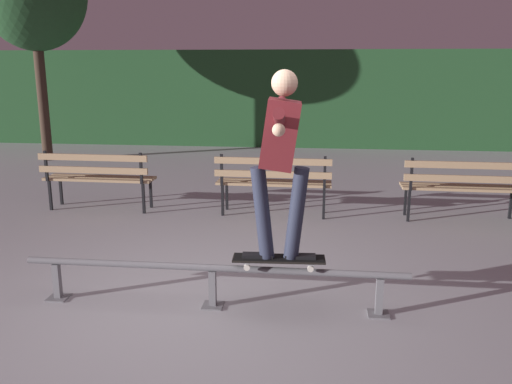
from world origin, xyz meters
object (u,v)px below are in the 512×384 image
park_bench_leftmost (97,174)px  park_bench_left_center (273,178)px  grind_rail (212,275)px  skateboard (279,259)px  skateboarder (280,150)px  park_bench_right_center (464,183)px

park_bench_leftmost → park_bench_left_center: bearing=0.0°
grind_rail → skateboard: 0.60m
grind_rail → park_bench_leftmost: 3.71m
park_bench_left_center → park_bench_leftmost: bearing=180.0°
grind_rail → skateboarder: 1.25m
skateboard → park_bench_leftmost: park_bench_leftmost is taller
skateboard → park_bench_leftmost: bearing=134.0°
grind_rail → park_bench_right_center: park_bench_right_center is taller
park_bench_leftmost → skateboard: bearing=-46.0°
skateboard → skateboarder: size_ratio=0.51×
grind_rail → park_bench_right_center: (2.83, 2.94, 0.24)m
skateboard → park_bench_leftmost: (-2.84, 2.94, 0.07)m
grind_rail → park_bench_leftmost: (-2.26, 2.94, 0.24)m
skateboarder → park_bench_left_center: bearing=95.8°
grind_rail → skateboard: (0.58, 0.00, 0.17)m
park_bench_left_center → park_bench_right_center: size_ratio=1.00×
park_bench_leftmost → park_bench_right_center: same height
skateboard → park_bench_right_center: size_ratio=0.49×
skateboarder → grind_rail: bearing=-180.0°
grind_rail → skateboard: skateboard is taller
skateboarder → park_bench_leftmost: bearing=134.1°
grind_rail → park_bench_leftmost: size_ratio=2.09×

